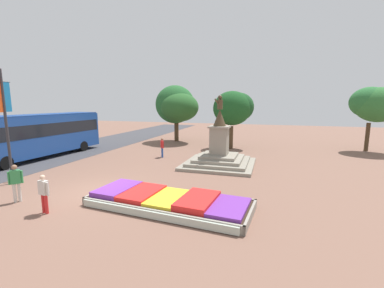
% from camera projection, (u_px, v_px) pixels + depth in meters
% --- Properties ---
extents(ground_plane, '(84.95, 84.95, 0.00)m').
position_uv_depth(ground_plane, '(101.00, 192.00, 12.69)').
color(ground_plane, brown).
extents(flower_planter, '(7.19, 3.30, 0.59)m').
position_uv_depth(flower_planter, '(167.00, 201.00, 10.86)').
color(flower_planter, '#38281C').
rests_on(flower_planter, ground_plane).
extents(statue_monument, '(4.77, 4.77, 4.86)m').
position_uv_depth(statue_monument, '(219.00, 154.00, 17.90)').
color(statue_monument, gray).
rests_on(statue_monument, ground_plane).
extents(banner_pole, '(0.14, 0.99, 6.08)m').
position_uv_depth(banner_pole, '(6.00, 123.00, 13.49)').
color(banner_pole, '#2D2D33').
rests_on(banner_pole, ground_plane).
extents(city_bus, '(2.83, 11.69, 3.45)m').
position_uv_depth(city_bus, '(35.00, 134.00, 19.88)').
color(city_bus, '#1E4799').
rests_on(city_bus, ground_plane).
extents(pedestrian_with_handbag, '(0.38, 0.50, 1.57)m').
position_uv_depth(pedestrian_with_handbag, '(162.00, 146.00, 20.57)').
color(pedestrian_with_handbag, '#264CA5').
rests_on(pedestrian_with_handbag, ground_plane).
extents(pedestrian_near_planter, '(0.56, 0.28, 1.58)m').
position_uv_depth(pedestrian_near_planter, '(44.00, 191.00, 10.12)').
color(pedestrian_near_planter, red).
rests_on(pedestrian_near_planter, ground_plane).
extents(pedestrian_crossing_plaza, '(0.42, 0.45, 1.70)m').
position_uv_depth(pedestrian_crossing_plaza, '(16.00, 181.00, 11.28)').
color(pedestrian_crossing_plaza, beige).
rests_on(pedestrian_crossing_plaza, ground_plane).
extents(kerb_bollard_mid_a, '(0.11, 0.11, 0.77)m').
position_uv_depth(kerb_bollard_mid_a, '(11.00, 175.00, 14.23)').
color(kerb_bollard_mid_a, slate).
rests_on(kerb_bollard_mid_a, ground_plane).
extents(park_tree_far_left, '(5.05, 4.87, 6.25)m').
position_uv_depth(park_tree_far_left, '(177.00, 106.00, 28.29)').
color(park_tree_far_left, '#4C3823').
rests_on(park_tree_far_left, ground_plane).
extents(park_tree_behind_statue, '(4.11, 3.47, 5.73)m').
position_uv_depth(park_tree_behind_statue, '(375.00, 104.00, 22.30)').
color(park_tree_behind_statue, '#4C3823').
rests_on(park_tree_behind_statue, ground_plane).
extents(park_tree_far_right, '(3.79, 3.38, 5.44)m').
position_uv_depth(park_tree_far_right, '(234.00, 108.00, 24.18)').
color(park_tree_far_right, '#4C3823').
rests_on(park_tree_far_right, ground_plane).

